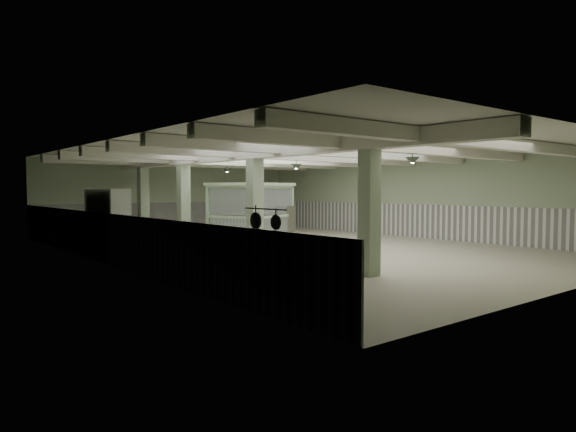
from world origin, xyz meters
TOP-DOWN VIEW (x-y plane):
  - floor at (0.00, 0.00)m, footprint 20.00×20.00m
  - ceiling at (0.00, 0.00)m, footprint 14.00×20.00m
  - wall_back at (0.00, 10.00)m, footprint 14.00×0.02m
  - wall_left at (-7.00, 0.00)m, footprint 0.02×20.00m
  - wall_right at (7.00, 0.00)m, footprint 0.02×20.00m
  - wainscot_left at (-6.97, 0.00)m, footprint 0.05×19.90m
  - wainscot_right at (6.97, 0.00)m, footprint 0.05×19.90m
  - wainscot_back at (0.00, 9.97)m, footprint 13.90×0.05m
  - girder at (-2.50, 0.00)m, footprint 0.45×19.90m
  - beam_a at (0.00, -7.50)m, footprint 13.90×0.35m
  - beam_b at (0.00, -5.00)m, footprint 13.90×0.35m
  - beam_c at (0.00, -2.50)m, footprint 13.90×0.35m
  - beam_d at (0.00, 0.00)m, footprint 13.90×0.35m
  - beam_e at (0.00, 2.50)m, footprint 13.90×0.35m
  - beam_f at (0.00, 5.00)m, footprint 13.90×0.35m
  - beam_g at (0.00, 7.50)m, footprint 13.90×0.35m
  - column_a at (-2.50, -6.00)m, footprint 0.42×0.42m
  - column_b at (-2.50, -1.00)m, footprint 0.42×0.42m
  - column_c at (-2.50, 4.00)m, footprint 0.42×0.42m
  - column_d at (-2.50, 8.00)m, footprint 0.42×0.42m
  - hook_rail at (-6.93, -7.60)m, footprint 0.02×1.20m
  - pendant_front at (0.50, -5.00)m, footprint 0.44×0.44m
  - pendant_mid at (0.50, 0.50)m, footprint 0.44×0.44m
  - pendant_back at (0.50, 5.50)m, footprint 0.44×0.44m
  - prep_counter at (-6.54, -3.75)m, footprint 0.84×4.78m
  - pitcher_near at (-6.42, -2.16)m, footprint 0.30×0.32m
  - pitcher_far at (-6.52, -5.85)m, footprint 0.23×0.25m
  - veg_colander at (-6.50, -5.47)m, footprint 0.45×0.45m
  - orange_bowl at (-6.40, -5.82)m, footprint 0.25×0.25m
  - skillet_near at (-6.88, -7.86)m, footprint 0.03×0.26m
  - skillet_far at (-6.88, -7.27)m, footprint 0.04×0.30m
  - walkin_cooler at (-6.62, 1.00)m, footprint 0.83×2.41m
  - guard_booth at (-0.11, 2.67)m, footprint 3.81×3.56m
  - filing_cabinet at (1.42, 2.30)m, footprint 0.54×0.73m

SIDE VIEW (x-z plane):
  - floor at x=0.00m, z-range 0.00..0.00m
  - prep_counter at x=-6.54m, z-range 0.01..0.92m
  - filing_cabinet at x=1.42m, z-range 0.00..1.49m
  - wainscot_left at x=-6.97m, z-range 0.00..1.50m
  - wainscot_right at x=6.97m, z-range 0.00..1.50m
  - wainscot_back at x=0.00m, z-range 0.00..1.50m
  - orange_bowl at x=-6.40m, z-range 0.90..0.98m
  - veg_colander at x=-6.50m, z-range 0.90..1.07m
  - pitcher_far at x=-6.52m, z-range 0.90..1.17m
  - pitcher_near at x=-6.42m, z-range 0.90..1.22m
  - walkin_cooler at x=-6.62m, z-range 0.00..2.21m
  - skillet_near at x=-6.88m, z-range 1.50..1.76m
  - skillet_far at x=-6.88m, z-range 1.48..1.78m
  - guard_booth at x=-0.11m, z-range 0.45..2.90m
  - wall_back at x=0.00m, z-range 0.00..3.60m
  - wall_left at x=-7.00m, z-range 0.00..3.60m
  - wall_right at x=7.00m, z-range 0.00..3.60m
  - column_a at x=-2.50m, z-range 0.00..3.60m
  - column_b at x=-2.50m, z-range 0.00..3.60m
  - column_c at x=-2.50m, z-range 0.00..3.60m
  - column_d at x=-2.50m, z-range 0.00..3.60m
  - hook_rail at x=-6.93m, z-range 1.84..1.86m
  - pendant_front at x=0.50m, z-range 2.94..3.16m
  - pendant_mid at x=0.50m, z-range 2.94..3.16m
  - pendant_back at x=0.50m, z-range 2.94..3.16m
  - girder at x=-2.50m, z-range 3.18..3.58m
  - beam_a at x=0.00m, z-range 3.26..3.58m
  - beam_b at x=0.00m, z-range 3.26..3.58m
  - beam_c at x=0.00m, z-range 3.26..3.58m
  - beam_d at x=0.00m, z-range 3.26..3.58m
  - beam_e at x=0.00m, z-range 3.26..3.58m
  - beam_f at x=0.00m, z-range 3.26..3.58m
  - beam_g at x=0.00m, z-range 3.26..3.58m
  - ceiling at x=0.00m, z-range 3.59..3.61m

